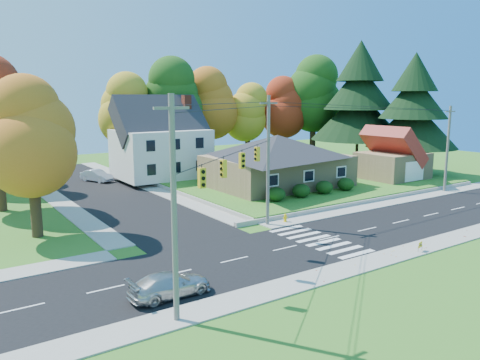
{
  "coord_description": "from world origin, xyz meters",
  "views": [
    {
      "loc": [
        -23.02,
        -22.89,
        9.83
      ],
      "look_at": [
        -2.2,
        8.0,
        3.23
      ],
      "focal_mm": 35.0,
      "sensor_mm": 36.0,
      "label": 1
    }
  ],
  "objects_px": {
    "silver_sedan": "(170,285)",
    "white_car": "(97,176)",
    "fire_hydrant": "(285,218)",
    "ranch_house": "(277,160)"
  },
  "relations": [
    {
      "from": "silver_sedan",
      "to": "white_car",
      "type": "bearing_deg",
      "value": -12.59
    },
    {
      "from": "white_car",
      "to": "fire_hydrant",
      "type": "distance_m",
      "value": 27.54
    },
    {
      "from": "white_car",
      "to": "ranch_house",
      "type": "bearing_deg",
      "value": -71.32
    },
    {
      "from": "ranch_house",
      "to": "white_car",
      "type": "height_order",
      "value": "ranch_house"
    },
    {
      "from": "silver_sedan",
      "to": "fire_hydrant",
      "type": "xyz_separation_m",
      "value": [
        13.74,
        7.68,
        -0.29
      ]
    },
    {
      "from": "silver_sedan",
      "to": "fire_hydrant",
      "type": "bearing_deg",
      "value": -61.96
    },
    {
      "from": "silver_sedan",
      "to": "white_car",
      "type": "height_order",
      "value": "white_car"
    },
    {
      "from": "silver_sedan",
      "to": "fire_hydrant",
      "type": "distance_m",
      "value": 15.74
    },
    {
      "from": "silver_sedan",
      "to": "white_car",
      "type": "xyz_separation_m",
      "value": [
        6.95,
        34.37,
        0.08
      ]
    },
    {
      "from": "ranch_house",
      "to": "white_car",
      "type": "distance_m",
      "value": 21.62
    }
  ]
}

